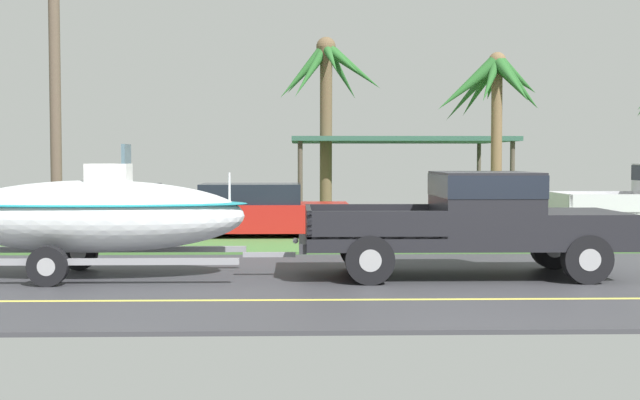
# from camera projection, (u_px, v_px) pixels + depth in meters

# --- Properties ---
(ground) EXTENTS (36.00, 22.00, 0.11)m
(ground) POSITION_uv_depth(u_px,v_px,m) (411.00, 236.00, 22.58)
(ground) COLOR #38383D
(pickup_truck_towing) EXTENTS (5.61, 2.17, 1.80)m
(pickup_truck_towing) POSITION_uv_depth(u_px,v_px,m) (482.00, 218.00, 14.79)
(pickup_truck_towing) COLOR black
(pickup_truck_towing) RESTS_ON ground
(boat_on_trailer) EXTENTS (6.28, 2.21, 2.27)m
(boat_on_trailer) POSITION_uv_depth(u_px,v_px,m) (93.00, 215.00, 14.62)
(boat_on_trailer) COLOR gray
(boat_on_trailer) RESTS_ON ground
(parked_sedan_near) EXTENTS (4.38, 1.95, 1.38)m
(parked_sedan_near) POSITION_uv_depth(u_px,v_px,m) (114.00, 212.00, 21.56)
(parked_sedan_near) COLOR #99999E
(parked_sedan_near) RESTS_ON ground
(parked_sedan_far) EXTENTS (4.49, 1.91, 1.38)m
(parked_sedan_far) POSITION_uv_depth(u_px,v_px,m) (258.00, 211.00, 21.83)
(parked_sedan_far) COLOR #B21E19
(parked_sedan_far) RESTS_ON ground
(carport_awning) EXTENTS (6.71, 5.15, 2.66)m
(carport_awning) POSITION_uv_depth(u_px,v_px,m) (397.00, 142.00, 27.36)
(carport_awning) COLOR #4C4238
(carport_awning) RESTS_ON ground
(palm_tree_near_left) EXTENTS (3.21, 3.20, 4.81)m
(palm_tree_near_left) POSITION_uv_depth(u_px,v_px,m) (496.00, 91.00, 22.55)
(palm_tree_near_left) COLOR brown
(palm_tree_near_left) RESTS_ON ground
(palm_tree_far_right) EXTENTS (3.30, 3.15, 5.64)m
(palm_tree_far_right) POSITION_uv_depth(u_px,v_px,m) (326.00, 83.00, 25.58)
(palm_tree_far_right) COLOR brown
(palm_tree_far_right) RESTS_ON ground
(utility_pole) EXTENTS (0.24, 1.80, 8.04)m
(utility_pole) POSITION_uv_depth(u_px,v_px,m) (55.00, 58.00, 18.42)
(utility_pole) COLOR brown
(utility_pole) RESTS_ON ground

